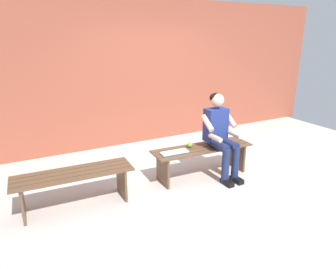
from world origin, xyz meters
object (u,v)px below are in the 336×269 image
object	(u,v)px
bench_far	(74,182)
person_seated	(220,132)
book_open	(174,153)
apple	(190,145)
bench_near	(202,155)

from	to	relation	value
bench_far	person_seated	world-z (taller)	person_seated
person_seated	bench_far	bearing A→B (deg)	-2.70
book_open	apple	bearing A→B (deg)	-160.15
bench_far	book_open	bearing A→B (deg)	179.56
bench_far	book_open	world-z (taller)	book_open
bench_near	apple	xyz separation A→B (m)	(0.17, -0.09, 0.16)
person_seated	apple	xyz separation A→B (m)	(0.41, -0.19, -0.20)
bench_near	bench_far	xyz separation A→B (m)	(1.91, 0.00, -0.00)
person_seated	bench_near	bearing A→B (deg)	-22.74
bench_near	apple	distance (m)	0.25
bench_near	book_open	bearing A→B (deg)	1.27
bench_near	apple	world-z (taller)	apple
book_open	bench_far	bearing A→B (deg)	1.86
person_seated	apple	bearing A→B (deg)	-24.94
person_seated	book_open	distance (m)	0.77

